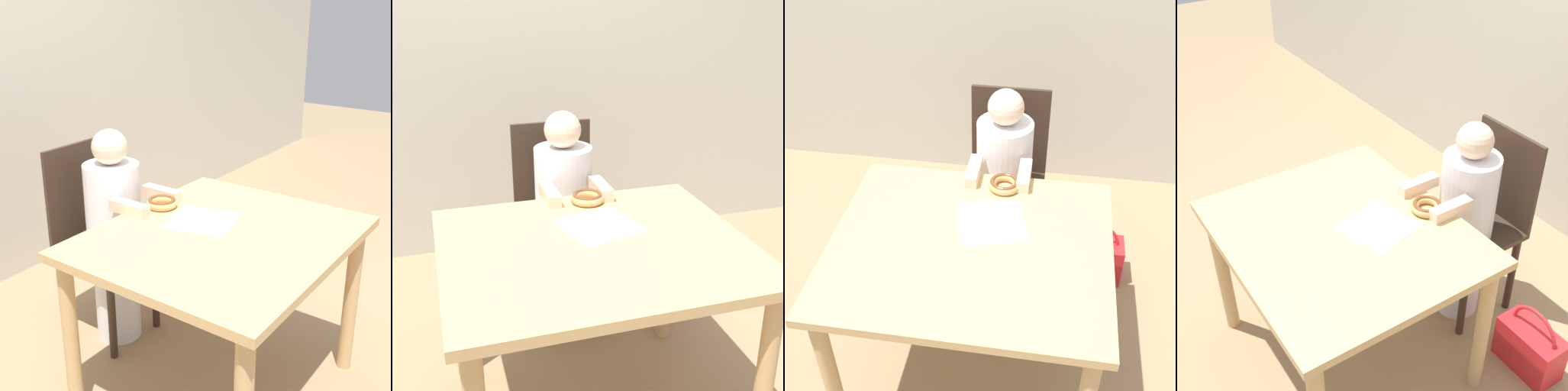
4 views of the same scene
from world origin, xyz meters
The scene contains 7 objects.
ground_plane centered at (0.00, 0.00, 0.00)m, with size 12.00×12.00×0.00m, color #997F5B.
dining_table centered at (0.00, 0.00, 0.61)m, with size 1.01×0.87×0.71m.
chair centered at (0.05, 0.71, 0.48)m, with size 0.37×0.37×0.92m.
child_figure centered at (0.05, 0.60, 0.51)m, with size 0.26×0.41×1.02m.
donut centered at (0.08, 0.35, 0.73)m, with size 0.13×0.13×0.04m.
napkin centered at (0.06, 0.13, 0.71)m, with size 0.30×0.30×0.00m.
handbag centered at (0.51, 0.63, 0.12)m, with size 0.29×0.15×0.34m.
Camera 1 is at (-1.57, -1.00, 1.56)m, focal length 50.00 mm.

